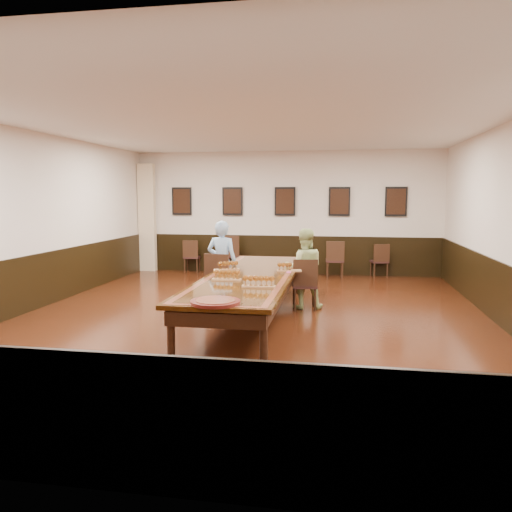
% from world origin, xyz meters
% --- Properties ---
extents(floor, '(8.00, 10.00, 0.02)m').
position_xyz_m(floor, '(0.00, 0.00, -0.01)').
color(floor, black).
rests_on(floor, ground).
extents(ceiling, '(8.00, 10.00, 0.02)m').
position_xyz_m(ceiling, '(0.00, 0.00, 3.21)').
color(ceiling, white).
rests_on(ceiling, floor).
extents(wall_back, '(8.00, 0.02, 3.20)m').
position_xyz_m(wall_back, '(0.00, 5.01, 1.60)').
color(wall_back, beige).
rests_on(wall_back, floor).
extents(wall_front, '(8.00, 0.02, 3.20)m').
position_xyz_m(wall_front, '(0.00, -5.01, 1.60)').
color(wall_front, beige).
rests_on(wall_front, floor).
extents(wall_left, '(0.02, 10.00, 3.20)m').
position_xyz_m(wall_left, '(-4.01, 0.00, 1.60)').
color(wall_left, beige).
rests_on(wall_left, floor).
extents(chair_man, '(0.51, 0.55, 1.00)m').
position_xyz_m(chair_man, '(-0.75, 0.90, 0.50)').
color(chair_man, black).
rests_on(chair_man, floor).
extents(chair_woman, '(0.51, 0.54, 0.94)m').
position_xyz_m(chair_woman, '(0.83, 0.86, 0.47)').
color(chair_woman, black).
rests_on(chair_woman, floor).
extents(spare_chair_a, '(0.44, 0.47, 0.87)m').
position_xyz_m(spare_chair_a, '(-2.48, 4.77, 0.44)').
color(spare_chair_a, black).
rests_on(spare_chair_a, floor).
extents(spare_chair_b, '(0.55, 0.58, 1.02)m').
position_xyz_m(spare_chair_b, '(-1.40, 4.67, 0.51)').
color(spare_chair_b, black).
rests_on(spare_chair_b, floor).
extents(spare_chair_c, '(0.47, 0.51, 0.94)m').
position_xyz_m(spare_chair_c, '(1.32, 4.45, 0.47)').
color(spare_chair_c, black).
rests_on(spare_chair_c, floor).
extents(spare_chair_d, '(0.48, 0.51, 0.85)m').
position_xyz_m(spare_chair_d, '(2.42, 4.79, 0.43)').
color(spare_chair_d, black).
rests_on(spare_chair_d, floor).
extents(person_man, '(0.62, 0.44, 1.59)m').
position_xyz_m(person_man, '(-0.74, 1.01, 0.80)').
color(person_man, '#4F8CC7').
rests_on(person_man, floor).
extents(person_woman, '(0.80, 0.67, 1.46)m').
position_xyz_m(person_woman, '(0.81, 0.96, 0.73)').
color(person_woman, '#C6D182').
rests_on(person_woman, floor).
extents(pink_phone, '(0.07, 0.14, 0.01)m').
position_xyz_m(pink_phone, '(0.60, 0.33, 0.76)').
color(pink_phone, '#D54797').
rests_on(pink_phone, conference_table).
extents(curtain, '(0.45, 0.18, 2.90)m').
position_xyz_m(curtain, '(-3.75, 4.82, 1.45)').
color(curtain, beige).
rests_on(curtain, floor).
extents(wainscoting, '(8.00, 10.00, 1.00)m').
position_xyz_m(wainscoting, '(0.00, 0.00, 0.50)').
color(wainscoting, black).
rests_on(wainscoting, floor).
extents(conference_table, '(1.40, 5.00, 0.76)m').
position_xyz_m(conference_table, '(0.00, 0.00, 0.61)').
color(conference_table, black).
rests_on(conference_table, floor).
extents(posters, '(6.14, 0.04, 0.74)m').
position_xyz_m(posters, '(0.00, 4.94, 1.90)').
color(posters, black).
rests_on(posters, wall_back).
extents(flight_a, '(0.45, 0.32, 0.16)m').
position_xyz_m(flight_a, '(-0.49, 0.37, 0.83)').
color(flight_a, '#A47044').
rests_on(flight_a, conference_table).
extents(flight_b, '(0.44, 0.21, 0.16)m').
position_xyz_m(flight_b, '(0.56, 0.44, 0.82)').
color(flight_b, '#A47044').
rests_on(flight_b, conference_table).
extents(flight_c, '(0.45, 0.15, 0.17)m').
position_xyz_m(flight_c, '(-0.27, -0.63, 0.83)').
color(flight_c, '#A47044').
rests_on(flight_c, conference_table).
extents(flight_d, '(0.48, 0.18, 0.18)m').
position_xyz_m(flight_d, '(0.32, -1.15, 0.83)').
color(flight_d, '#A47044').
rests_on(flight_d, conference_table).
extents(red_plate_grp, '(0.18, 0.18, 0.02)m').
position_xyz_m(red_plate_grp, '(0.05, -0.32, 0.76)').
color(red_plate_grp, '#BB120C').
rests_on(red_plate_grp, conference_table).
extents(carved_platter, '(0.75, 0.75, 0.05)m').
position_xyz_m(carved_platter, '(-0.02, -2.28, 0.77)').
color(carved_platter, '#4F130F').
rests_on(carved_platter, conference_table).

